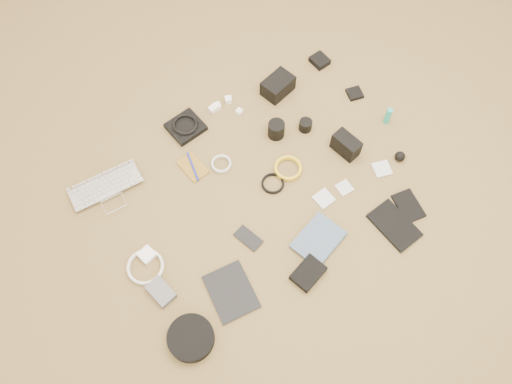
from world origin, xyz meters
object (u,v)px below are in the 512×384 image
dslr_camera (278,86)px  headphone_case (191,338)px  tablet (231,292)px  phone (248,238)px  paperback (333,251)px  laptop (110,194)px

dslr_camera → headphone_case: 1.23m
tablet → phone: same height
paperback → headphone_case: bearing=72.5°
phone → headphone_case: size_ratio=0.66×
headphone_case → dslr_camera: bearing=40.7°
dslr_camera → headphone_case: bearing=-153.3°
tablet → headphone_case: bearing=-154.6°
dslr_camera → headphone_case: (-0.93, -0.80, -0.02)m
tablet → headphone_case: (-0.22, -0.07, 0.02)m
tablet → headphone_case: size_ratio=1.20×
dslr_camera → tablet: dslr_camera is taller
laptop → phone: (0.40, -0.50, -0.01)m
phone → headphone_case: (-0.40, -0.23, 0.02)m
paperback → tablet: bearing=62.5°
headphone_case → paperback: bearing=-0.7°
tablet → phone: (0.18, 0.15, -0.00)m
tablet → paperback: 0.45m
laptop → headphone_case: bearing=-86.8°
tablet → headphone_case: headphone_case is taller
phone → paperback: bearing=-58.9°
laptop → paperback: (0.66, -0.73, -0.00)m
paperback → dslr_camera: bearing=-35.1°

